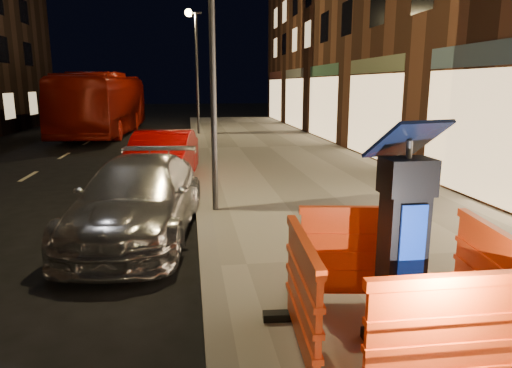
{
  "coord_description": "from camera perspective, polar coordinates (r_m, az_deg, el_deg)",
  "views": [
    {
      "loc": [
        -0.24,
        -6.09,
        2.67
      ],
      "look_at": [
        0.8,
        1.0,
        1.1
      ],
      "focal_mm": 32.0,
      "sensor_mm": 36.0,
      "label": 1
    }
  ],
  "objects": [
    {
      "name": "car_red",
      "position": [
        12.72,
        -11.51,
        -0.01
      ],
      "size": [
        2.03,
        4.49,
        1.43
      ],
      "primitive_type": "imported",
      "rotation": [
        0.0,
        0.0,
        -0.12
      ],
      "color": "#A80604",
      "rests_on": "ground"
    },
    {
      "name": "sidewalk",
      "position": [
        7.36,
        18.61,
        -8.94
      ],
      "size": [
        6.0,
        60.0,
        0.15
      ],
      "primitive_type": "cube",
      "color": "gray",
      "rests_on": "ground"
    },
    {
      "name": "ground_plane",
      "position": [
        6.65,
        -5.69,
        -11.37
      ],
      "size": [
        120.0,
        120.0,
        0.0
      ],
      "primitive_type": "plane",
      "color": "black",
      "rests_on": "ground"
    },
    {
      "name": "barrier_kerbside",
      "position": [
        4.38,
        5.81,
        -13.95
      ],
      "size": [
        0.72,
        1.53,
        1.17
      ],
      "primitive_type": "cube",
      "rotation": [
        0.0,
        0.0,
        1.5
      ],
      "color": "#F33E0F",
      "rests_on": "sidewalk"
    },
    {
      "name": "barrier_back",
      "position": [
        5.48,
        13.14,
        -8.65
      ],
      "size": [
        1.57,
        0.84,
        1.17
      ],
      "primitive_type": "cube",
      "rotation": [
        0.0,
        0.0,
        -0.15
      ],
      "color": "#F33E0F",
      "rests_on": "sidewalk"
    },
    {
      "name": "car_silver",
      "position": [
        8.57,
        -14.24,
        -6.18
      ],
      "size": [
        2.46,
        4.9,
        1.37
      ],
      "primitive_type": "imported",
      "rotation": [
        0.0,
        0.0,
        -0.12
      ],
      "color": "silver",
      "rests_on": "ground"
    },
    {
      "name": "street_lamp_far",
      "position": [
        24.1,
        -7.36,
        13.4
      ],
      "size": [
        0.12,
        0.12,
        6.0
      ],
      "primitive_type": "cylinder",
      "color": "#3F3F44",
      "rests_on": "sidewalk"
    },
    {
      "name": "street_lamp_mid",
      "position": [
        9.11,
        -5.44,
        15.33
      ],
      "size": [
        0.12,
        0.12,
        6.0
      ],
      "primitive_type": "cylinder",
      "color": "#3F3F44",
      "rests_on": "sidewalk"
    },
    {
      "name": "bus_doubledecker",
      "position": [
        26.23,
        -18.22,
        5.9
      ],
      "size": [
        3.18,
        11.8,
        3.26
      ],
      "primitive_type": "imported",
      "rotation": [
        0.0,
        0.0,
        -0.04
      ],
      "color": "#870E04",
      "rests_on": "ground"
    },
    {
      "name": "kerb",
      "position": [
        6.62,
        -5.71,
        -10.78
      ],
      "size": [
        0.3,
        60.0,
        0.15
      ],
      "primitive_type": "cube",
      "color": "slate",
      "rests_on": "ground"
    },
    {
      "name": "barrier_bldgside",
      "position": [
        5.15,
        27.2,
        -11.16
      ],
      "size": [
        0.81,
        1.57,
        1.17
      ],
      "primitive_type": "cube",
      "rotation": [
        0.0,
        0.0,
        1.43
      ],
      "color": "#F33E0F",
      "rests_on": "sidewalk"
    },
    {
      "name": "barrier_front",
      "position": [
        3.95,
        23.65,
        -18.08
      ],
      "size": [
        1.51,
        0.64,
        1.17
      ],
      "primitive_type": "cube",
      "rotation": [
        0.0,
        0.0,
        -0.01
      ],
      "color": "#F33E0F",
      "rests_on": "sidewalk"
    },
    {
      "name": "parking_kiosk",
      "position": [
        4.51,
        17.82,
        -7.31
      ],
      "size": [
        0.72,
        0.72,
        2.09
      ],
      "primitive_type": "cube",
      "rotation": [
        0.0,
        0.0,
        -0.1
      ],
      "color": "black",
      "rests_on": "sidewalk"
    }
  ]
}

